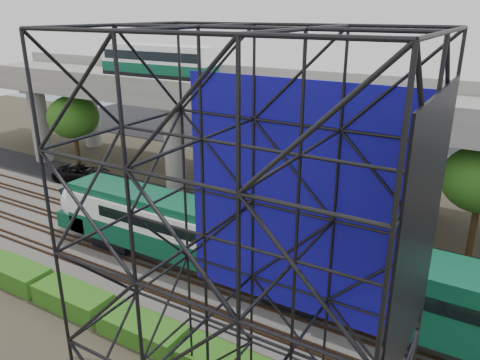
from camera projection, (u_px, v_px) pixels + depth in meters
The scene contains 13 objects.
ground at pixel (180, 291), 27.27m from camera, with size 140.00×140.00×0.00m, color #474233.
ballast_bed at pixel (200, 274), 28.85m from camera, with size 90.00×12.00×0.20m, color slate.
service_road at pixel (264, 224), 35.74m from camera, with size 90.00×5.00×0.08m, color black.
parking_lot at pixel (358, 149), 54.73m from camera, with size 90.00×18.00×0.08m, color black.
harbor_water at pixel (401, 115), 72.51m from camera, with size 140.00×40.00×0.03m, color #405E6A.
rail_tracks at pixel (200, 271), 28.79m from camera, with size 90.00×9.52×0.16m.
commuter_train at pixel (226, 241), 26.96m from camera, with size 29.30×3.06×4.30m.
overpass at pixel (286, 104), 37.88m from camera, with size 80.00×12.00×12.40m.
scaffold_tower at pixel (248, 293), 13.91m from camera, with size 9.36×6.36×15.00m.
hedge_strip at pixel (143, 329), 23.12m from camera, with size 34.60×1.80×1.20m.
trees at pixel (249, 130), 40.66m from camera, with size 40.94×16.94×7.69m.
suv at pixel (82, 173), 44.45m from camera, with size 2.51×5.44×1.51m, color black.
parked_cars at pixel (351, 144), 54.37m from camera, with size 38.28×9.66×1.32m.
Camera 1 is at (14.95, -18.35, 15.40)m, focal length 35.00 mm.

